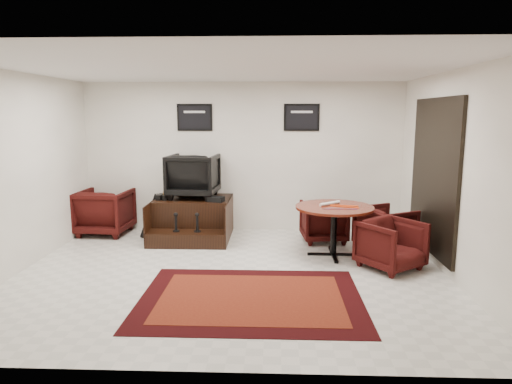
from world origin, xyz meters
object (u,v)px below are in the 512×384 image
(meeting_table, at_px, (334,212))
(table_chair_back, at_px, (324,219))
(armchair_side, at_px, (105,209))
(shine_podium, at_px, (193,219))
(table_chair_corner, at_px, (391,242))
(table_chair_window, at_px, (386,226))
(shine_chair, at_px, (193,173))

(meeting_table, distance_m, table_chair_back, 0.90)
(armchair_side, height_order, meeting_table, armchair_side)
(shine_podium, xyz_separation_m, meeting_table, (2.41, -1.03, 0.38))
(armchair_side, height_order, table_chair_corner, armchair_side)
(armchair_side, distance_m, table_chair_back, 4.03)
(table_chair_corner, bearing_deg, table_chair_window, 45.40)
(meeting_table, relative_size, table_chair_corner, 1.55)
(shine_podium, distance_m, table_chair_corner, 3.55)
(table_chair_back, height_order, table_chair_window, table_chair_window)
(table_chair_corner, bearing_deg, meeting_table, 105.82)
(shine_chair, xyz_separation_m, table_chair_window, (3.30, -0.81, -0.75))
(shine_podium, height_order, table_chair_back, table_chair_back)
(meeting_table, relative_size, table_chair_back, 1.57)
(shine_podium, bearing_deg, table_chair_back, -4.48)
(meeting_table, bearing_deg, shine_podium, 156.91)
(table_chair_back, bearing_deg, table_chair_corner, 114.19)
(shine_chair, height_order, table_chair_back, shine_chair)
(shine_podium, xyz_separation_m, armchair_side, (-1.68, 0.15, 0.14))
(table_chair_window, xyz_separation_m, table_chair_corner, (-0.15, -0.95, -0.00))
(armchair_side, xyz_separation_m, meeting_table, (4.09, -1.17, 0.24))
(shine_podium, xyz_separation_m, table_chair_window, (3.30, -0.67, 0.07))
(armchair_side, bearing_deg, table_chair_window, 174.53)
(shine_podium, relative_size, meeting_table, 1.16)
(meeting_table, height_order, table_chair_corner, meeting_table)
(shine_chair, xyz_separation_m, table_chair_corner, (3.16, -1.76, -0.75))
(meeting_table, xyz_separation_m, table_chair_corner, (0.75, -0.59, -0.31))
(armchair_side, distance_m, table_chair_window, 5.05)
(shine_podium, distance_m, table_chair_back, 2.35)
(table_chair_back, distance_m, table_chair_corner, 1.65)
(shine_chair, relative_size, meeting_table, 0.73)
(table_chair_back, bearing_deg, shine_chair, -13.27)
(meeting_table, bearing_deg, shine_chair, 154.10)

